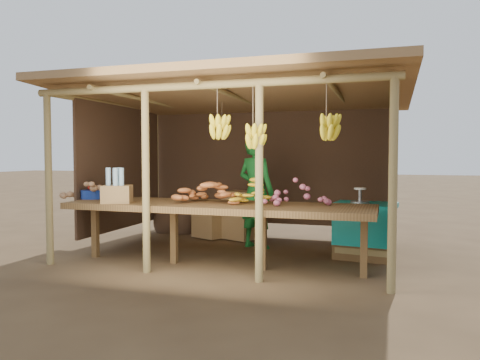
% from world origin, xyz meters
% --- Properties ---
extents(ground, '(60.00, 60.00, 0.00)m').
position_xyz_m(ground, '(0.00, 0.00, 0.00)').
color(ground, brown).
rests_on(ground, ground).
extents(stall_structure, '(4.70, 3.50, 2.43)m').
position_xyz_m(stall_structure, '(0.09, 0.02, 1.92)').
color(stall_structure, '#947E4C').
rests_on(stall_structure, ground).
extents(counter, '(3.90, 1.05, 0.80)m').
position_xyz_m(counter, '(0.00, -0.95, 0.74)').
color(counter, brown).
rests_on(counter, ground).
extents(potato_heap, '(1.00, 0.73, 0.36)m').
position_xyz_m(potato_heap, '(-1.89, -0.87, 0.98)').
color(potato_heap, tan).
rests_on(potato_heap, counter).
extents(sweet_potato_heap, '(1.03, 0.85, 0.35)m').
position_xyz_m(sweet_potato_heap, '(-0.19, -0.91, 0.98)').
color(sweet_potato_heap, '#C66A33').
rests_on(sweet_potato_heap, counter).
extents(onion_heap, '(0.81, 0.55, 0.35)m').
position_xyz_m(onion_heap, '(0.99, -0.90, 0.98)').
color(onion_heap, '#BF5D75').
rests_on(onion_heap, counter).
extents(banana_pile, '(0.62, 0.45, 0.35)m').
position_xyz_m(banana_pile, '(0.44, -0.90, 0.97)').
color(banana_pile, yellow).
rests_on(banana_pile, counter).
extents(tomato_basin, '(0.35, 0.35, 0.18)m').
position_xyz_m(tomato_basin, '(-1.90, -0.83, 0.88)').
color(tomato_basin, navy).
rests_on(tomato_basin, counter).
extents(bottle_box, '(0.43, 0.39, 0.45)m').
position_xyz_m(bottle_box, '(-1.24, -1.28, 0.97)').
color(bottle_box, '#9C7546').
rests_on(bottle_box, counter).
extents(vendor, '(0.73, 0.62, 1.71)m').
position_xyz_m(vendor, '(0.14, 0.35, 0.86)').
color(vendor, '#176A26').
rests_on(vendor, ground).
extents(tarp_crate, '(0.91, 0.81, 0.98)m').
position_xyz_m(tarp_crate, '(1.75, 0.14, 0.40)').
color(tarp_crate, brown).
rests_on(tarp_crate, ground).
extents(carton_stack, '(1.15, 0.55, 0.80)m').
position_xyz_m(carton_stack, '(-0.46, 0.91, 0.35)').
color(carton_stack, '#9C7546').
rests_on(carton_stack, ground).
extents(burlap_sacks, '(0.78, 0.41, 0.55)m').
position_xyz_m(burlap_sacks, '(-1.64, 1.20, 0.24)').
color(burlap_sacks, '#4B3323').
rests_on(burlap_sacks, ground).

